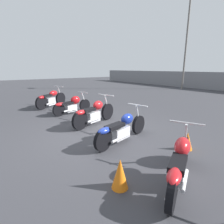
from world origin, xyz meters
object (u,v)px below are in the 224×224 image
Objects in this scene: traffic_cone_near at (187,141)px; light_pole_left at (187,31)px; motorcycle_slot_1 at (72,105)px; motorcycle_slot_2 at (94,113)px; motorcycle_slot_4 at (180,162)px; traffic_cone_far at (120,174)px; motorcycle_slot_3 at (122,128)px; motorcycle_slot_0 at (51,99)px.

light_pole_left is at bearing 123.37° from traffic_cone_near.
motorcycle_slot_1 is at bearing -78.19° from light_pole_left.
light_pole_left is 4.45× the size of motorcycle_slot_2.
motorcycle_slot_4 is 1.52m from traffic_cone_near.
traffic_cone_far is (-0.50, -0.92, -0.14)m from motorcycle_slot_4.
motorcycle_slot_4 is (8.36, -13.03, -4.86)m from light_pole_left.
motorcycle_slot_3 is at bearing 140.29° from traffic_cone_far.
motorcycle_slot_1 is at bearing -170.08° from traffic_cone_near.
motorcycle_slot_4 is (3.78, -0.48, -0.03)m from motorcycle_slot_2.
traffic_cone_near is (3.11, 0.87, -0.21)m from motorcycle_slot_2.
light_pole_left is at bearing 91.58° from motorcycle_slot_1.
motorcycle_slot_2 is 3.81m from motorcycle_slot_4.
traffic_cone_far is (0.16, -2.28, 0.05)m from traffic_cone_near.
motorcycle_slot_4 is at bearing -22.39° from motorcycle_slot_3.
motorcycle_slot_0 is 1.91m from motorcycle_slot_1.
traffic_cone_near is at bearing -0.32° from motorcycle_slot_1.
motorcycle_slot_2 is 3.24m from traffic_cone_near.
traffic_cone_near is (5.06, 0.89, -0.18)m from motorcycle_slot_1.
motorcycle_slot_3 is at bearing -23.31° from motorcycle_slot_2.
motorcycle_slot_0 is at bearing 168.56° from motorcycle_slot_3.
motorcycle_slot_0 is 4.12× the size of traffic_cone_near.
motorcycle_slot_0 reaches higher than motorcycle_slot_1.
motorcycle_slot_2 is at bearing -9.86° from motorcycle_slot_1.
motorcycle_slot_2 is 1.08× the size of motorcycle_slot_4.
motorcycle_slot_4 reaches higher than traffic_cone_far.
motorcycle_slot_4 reaches higher than traffic_cone_near.
motorcycle_slot_2 reaches higher than traffic_cone_far.
motorcycle_slot_2 reaches higher than traffic_cone_near.
motorcycle_slot_3 is at bearing -63.42° from light_pole_left.
traffic_cone_near is at bearing 94.03° from traffic_cone_far.
light_pole_left is 16.23m from motorcycle_slot_4.
light_pole_left reaches higher than motorcycle_slot_0.
light_pole_left is 20.41× the size of traffic_cone_near.
motorcycle_slot_3 is 1.94m from traffic_cone_far.
motorcycle_slot_0 reaches higher than traffic_cone_near.
motorcycle_slot_2 is 3.81× the size of traffic_cone_far.
motorcycle_slot_2 is (3.83, 0.36, -0.01)m from motorcycle_slot_0.
light_pole_left is 4.28× the size of motorcycle_slot_3.
motorcycle_slot_0 is 0.86× the size of motorcycle_slot_3.
motorcycle_slot_1 is at bearing 165.09° from traffic_cone_far.
motorcycle_slot_2 is 0.96× the size of motorcycle_slot_3.
traffic_cone_far is at bearing -25.14° from motorcycle_slot_1.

